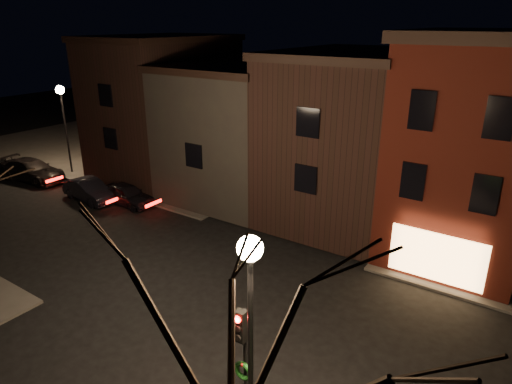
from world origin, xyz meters
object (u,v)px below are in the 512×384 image
street_lamp_near (250,292)px  bare_tree_right (228,337)px  parked_car_a (127,195)px  street_lamp_far (62,105)px  parked_car_b (89,190)px  parked_car_c (32,170)px  traffic_signal (243,354)px

street_lamp_near → bare_tree_right: bare_tree_right is taller
parked_car_a → street_lamp_far: bearing=78.1°
bare_tree_right → street_lamp_far: bearing=151.0°
parked_car_a → street_lamp_near: bearing=-121.0°
street_lamp_far → parked_car_b: street_lamp_far is taller
parked_car_b → parked_car_c: (-6.80, 0.17, 0.07)m
street_lamp_far → parked_car_a: (8.48, -1.88, -4.51)m
street_lamp_far → parked_car_a: size_ratio=1.65×
street_lamp_near → parked_car_c: bearing=159.8°
street_lamp_far → bare_tree_right: bare_tree_right is taller
street_lamp_near → bare_tree_right: size_ratio=0.76×
traffic_signal → bare_tree_right: bearing=-57.6°
parked_car_c → traffic_signal: bearing=-116.9°
parked_car_c → parked_car_b: bearing=-98.7°
street_lamp_far → parked_car_c: 5.20m
street_lamp_near → parked_car_a: size_ratio=1.65×
bare_tree_right → street_lamp_near: bearing=117.5°
street_lamp_near → parked_car_b: size_ratio=1.52×
street_lamp_far → parked_car_c: size_ratio=1.21×
parked_car_a → parked_car_c: bearing=95.2°
street_lamp_far → traffic_signal: bearing=-25.5°
parked_car_a → parked_car_b: size_ratio=0.92×
parked_car_a → parked_car_b: bearing=110.5°
traffic_signal → parked_car_a: traffic_signal is taller
traffic_signal → parked_car_b: bearing=154.5°
street_lamp_near → parked_car_b: 21.90m
traffic_signal → street_lamp_far: bearing=154.5°
parked_car_a → traffic_signal: bearing=-120.7°
parked_car_a → parked_car_c: 9.38m
traffic_signal → parked_car_b: (-18.66, 8.91, -2.11)m
parked_car_b → parked_car_c: size_ratio=0.80×
street_lamp_near → parked_car_c: size_ratio=1.21×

